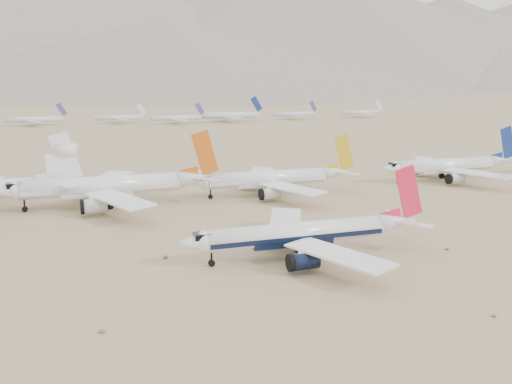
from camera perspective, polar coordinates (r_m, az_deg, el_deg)
ground at (r=107.79m, az=8.57°, el=-7.25°), size 7000.00×7000.00×0.00m
main_airliner at (r=110.71m, az=5.09°, el=-4.12°), size 47.90×46.78×16.90m
row2_navy_widebody at (r=199.96m, az=18.82°, el=2.52°), size 48.91×47.83×17.40m
row2_gold_tail at (r=166.36m, az=1.78°, el=1.37°), size 48.36×47.30×17.22m
row2_orange_tail at (r=156.48m, az=-14.31°, el=0.60°), size 55.16×53.96×19.68m
distant_storage_row at (r=408.78m, az=-16.59°, el=7.03°), size 471.81×57.28×16.08m
mountain_range at (r=1749.35m, az=-15.18°, el=16.51°), size 7354.00×3024.00×470.00m
foothills at (r=1321.89m, az=7.47°, el=13.11°), size 4637.50×1395.00×155.00m
desert_scrub at (r=76.39m, az=-3.98°, el=-15.21°), size 206.06×121.67×0.63m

